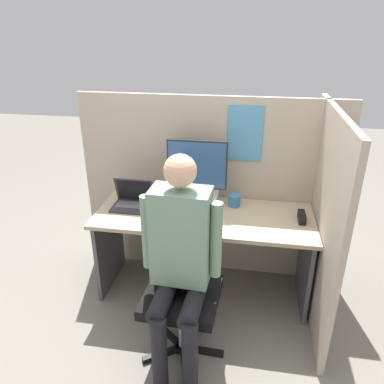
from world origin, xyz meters
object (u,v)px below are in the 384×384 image
(paper_box, at_px, (197,200))
(person, at_px, (180,255))
(stapler, at_px, (302,217))
(carrot_toy, at_px, (210,226))
(office_chair, at_px, (184,277))
(coffee_mug, at_px, (234,200))
(monitor, at_px, (197,168))
(laptop, at_px, (133,202))

(paper_box, bearing_deg, person, -87.77)
(stapler, xyz_separation_m, carrot_toy, (-0.64, -0.23, -0.01))
(office_chair, relative_size, coffee_mug, 10.44)
(monitor, height_order, laptop, monitor)
(paper_box, distance_m, stapler, 0.80)
(paper_box, relative_size, carrot_toy, 2.00)
(laptop, xyz_separation_m, coffee_mug, (0.77, 0.15, 0.00))
(paper_box, xyz_separation_m, stapler, (0.79, -0.14, -0.01))
(laptop, height_order, stapler, laptop)
(laptop, bearing_deg, stapler, -0.66)
(laptop, bearing_deg, person, -54.79)
(laptop, distance_m, coffee_mug, 0.79)
(coffee_mug, bearing_deg, carrot_toy, -110.03)
(monitor, height_order, coffee_mug, monitor)
(coffee_mug, bearing_deg, office_chair, -110.54)
(monitor, distance_m, coffee_mug, 0.39)
(paper_box, bearing_deg, carrot_toy, -67.72)
(carrot_toy, bearing_deg, laptop, 158.93)
(laptop, xyz_separation_m, person, (0.51, -0.73, 0.04))
(monitor, distance_m, stapler, 0.85)
(office_chair, bearing_deg, carrot_toy, 68.86)
(coffee_mug, bearing_deg, monitor, -175.30)
(monitor, relative_size, coffee_mug, 4.83)
(stapler, distance_m, person, 1.04)
(office_chair, bearing_deg, person, -86.93)
(paper_box, distance_m, laptop, 0.49)
(person, distance_m, coffee_mug, 0.91)
(paper_box, distance_m, person, 0.85)
(monitor, distance_m, person, 0.88)
(coffee_mug, bearing_deg, person, -106.51)
(office_chair, bearing_deg, monitor, 92.03)
(laptop, bearing_deg, office_chair, -48.33)
(monitor, bearing_deg, carrot_toy, -67.87)
(person, bearing_deg, paper_box, 92.23)
(carrot_toy, distance_m, coffee_mug, 0.42)
(paper_box, bearing_deg, office_chair, -87.97)
(laptop, bearing_deg, paper_box, 14.38)
(stapler, relative_size, coffee_mug, 1.55)
(monitor, distance_m, office_chair, 0.85)
(stapler, bearing_deg, office_chair, -144.22)
(paper_box, xyz_separation_m, carrot_toy, (0.15, -0.37, -0.02))
(carrot_toy, bearing_deg, office_chair, -111.14)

